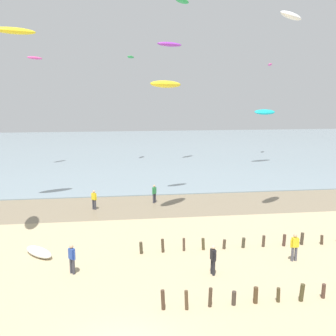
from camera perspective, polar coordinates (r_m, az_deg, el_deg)
wet_sand_strip at (r=34.76m, az=-7.26°, el=-5.77°), size 120.00×7.26×0.01m
sea at (r=72.64m, az=-7.42°, el=2.88°), size 160.00×70.00×0.10m
groyne_near at (r=19.85m, az=13.60°, el=-17.83°), size 10.41×0.35×0.98m
groyne_mid at (r=26.44m, az=13.97°, el=-10.50°), size 16.33×0.37×0.89m
person_nearest_camera at (r=21.95m, az=6.70°, el=-13.25°), size 0.29×0.56×1.71m
person_mid_beach at (r=24.66m, az=18.26°, el=-10.99°), size 0.57×0.24×1.71m
person_left_flank at (r=35.65m, az=-2.04°, el=-3.75°), size 0.43×0.43×1.71m
person_right_flank at (r=34.18m, az=-10.91°, el=-4.57°), size 0.48×0.39×1.71m
person_trailing_behind at (r=22.57m, az=-14.06°, el=-12.83°), size 0.42×0.44×1.71m
grounded_kite at (r=25.73m, az=-18.61°, el=-11.70°), size 2.29×2.38×0.49m
kite_aloft_1 at (r=31.11m, az=17.78°, el=20.72°), size 2.95×2.73×0.83m
kite_aloft_3 at (r=55.24m, az=-5.55°, el=16.06°), size 1.37×2.15×0.40m
kite_aloft_4 at (r=30.49m, az=-0.30°, el=12.33°), size 3.35×3.32×0.64m
kite_aloft_5 at (r=56.17m, az=14.16°, el=8.06°), size 3.76×2.32×1.03m
kite_aloft_6 at (r=54.12m, az=2.13°, el=23.51°), size 2.63×2.74×0.63m
kite_aloft_8 at (r=54.09m, az=-19.15°, el=15.17°), size 2.12×2.38×0.48m
kite_aloft_9 at (r=35.93m, az=0.23°, el=17.87°), size 2.60×1.72×0.46m
kite_aloft_10 at (r=63.06m, az=14.89°, el=14.60°), size 1.54×2.08×0.54m
kite_aloft_11 at (r=35.49m, az=-21.88°, el=18.37°), size 3.66×2.51×0.74m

